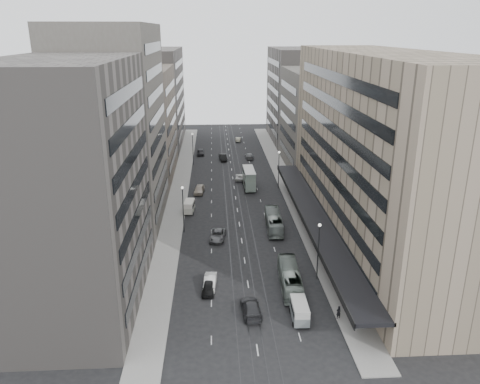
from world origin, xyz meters
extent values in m
plane|color=black|center=(0.00, 0.00, 0.00)|extent=(220.00, 220.00, 0.00)
cube|color=gray|center=(12.00, 37.50, 0.07)|extent=(4.00, 125.00, 0.15)
cube|color=gray|center=(-12.00, 37.50, 0.07)|extent=(4.00, 125.00, 0.15)
cube|color=gray|center=(21.50, 8.00, 15.00)|extent=(15.00, 60.00, 30.00)
cube|color=black|center=(12.00, 8.00, 4.00)|extent=(4.40, 60.00, 0.50)
cube|color=#4D4942|center=(21.50, 52.00, 12.00)|extent=(15.00, 28.00, 24.00)
cube|color=#655F5A|center=(21.50, 82.00, 14.00)|extent=(15.00, 32.00, 28.00)
cube|color=#655F5A|center=(-21.50, -8.00, 15.00)|extent=(15.00, 28.00, 30.00)
cube|color=#4D4942|center=(-21.50, 19.00, 17.00)|extent=(15.00, 26.00, 34.00)
cube|color=#6A5E52|center=(-21.50, 46.00, 12.50)|extent=(15.00, 28.00, 25.00)
cube|color=#655F5A|center=(-21.50, 79.00, 14.00)|extent=(15.00, 38.00, 28.00)
cylinder|color=#262628|center=(9.70, -5.00, 4.00)|extent=(0.16, 0.16, 8.00)
sphere|color=silver|center=(9.70, -5.00, 8.10)|extent=(0.44, 0.44, 0.44)
cylinder|color=#262628|center=(9.70, 35.00, 4.00)|extent=(0.16, 0.16, 8.00)
sphere|color=silver|center=(9.70, 35.00, 8.10)|extent=(0.44, 0.44, 0.44)
cylinder|color=#262628|center=(-9.70, 12.00, 4.00)|extent=(0.16, 0.16, 8.00)
sphere|color=silver|center=(-9.70, 12.00, 8.10)|extent=(0.44, 0.44, 0.44)
cylinder|color=#262628|center=(-9.70, 55.00, 4.00)|extent=(0.16, 0.16, 8.00)
sphere|color=silver|center=(-9.70, 55.00, 8.10)|extent=(0.44, 0.44, 0.44)
imported|color=gray|center=(5.56, -7.11, 1.44)|extent=(2.87, 10.43, 2.88)
imported|color=gray|center=(5.87, 12.54, 1.44)|extent=(2.81, 10.43, 2.88)
cube|color=gray|center=(3.24, 35.09, 1.46)|extent=(2.38, 8.02, 2.04)
cube|color=gray|center=(3.24, 35.09, 3.37)|extent=(2.33, 7.70, 1.77)
cube|color=silver|center=(3.24, 35.09, 4.31)|extent=(2.38, 8.02, 0.11)
cylinder|color=black|center=(2.19, 32.19, 0.44)|extent=(0.27, 0.89, 0.89)
cylinder|color=black|center=(4.40, 32.24, 0.44)|extent=(0.27, 0.89, 0.89)
cylinder|color=black|center=(2.07, 37.93, 0.44)|extent=(0.27, 0.89, 0.89)
cylinder|color=black|center=(4.28, 37.98, 0.44)|extent=(0.27, 0.89, 0.89)
cube|color=slate|center=(5.52, -14.67, 0.89)|extent=(1.92, 4.37, 1.13)
cube|color=#B7B6B2|center=(5.52, -14.67, 1.89)|extent=(1.88, 4.29, 0.89)
cylinder|color=black|center=(4.58, -16.08, 0.32)|extent=(0.20, 0.65, 0.64)
cylinder|color=black|center=(6.39, -16.12, 0.32)|extent=(0.20, 0.65, 0.64)
cylinder|color=black|center=(4.65, -13.22, 0.32)|extent=(0.20, 0.65, 0.64)
cylinder|color=black|center=(6.46, -13.26, 0.32)|extent=(0.20, 0.65, 0.64)
cube|color=beige|center=(-9.20, 21.16, 0.88)|extent=(2.04, 3.91, 1.16)
cube|color=silver|center=(-9.20, 21.16, 1.92)|extent=(2.00, 3.83, 0.91)
cylinder|color=black|center=(-10.16, 20.00, 0.30)|extent=(0.22, 0.62, 0.60)
cylinder|color=black|center=(-8.47, 19.84, 0.30)|extent=(0.22, 0.62, 0.60)
cylinder|color=black|center=(-9.93, 22.48, 0.30)|extent=(0.22, 0.62, 0.60)
cylinder|color=black|center=(-8.24, 22.32, 0.30)|extent=(0.22, 0.62, 0.60)
imported|color=black|center=(-5.39, -7.82, 0.69)|extent=(1.95, 4.18, 1.39)
imported|color=white|center=(-5.18, -6.35, 0.74)|extent=(1.92, 4.58, 1.47)
imported|color=#58585B|center=(-3.98, 8.79, 0.72)|extent=(3.00, 5.43, 1.44)
imported|color=#29292B|center=(-0.14, -13.05, 0.80)|extent=(2.61, 5.65, 1.60)
imported|color=#B3A594|center=(-7.60, 32.47, 0.84)|extent=(2.44, 5.09, 1.68)
imported|color=black|center=(-1.90, 58.91, 0.80)|extent=(2.33, 5.06, 1.61)
imported|color=silver|center=(1.69, 41.46, 0.66)|extent=(2.62, 4.96, 1.33)
imported|color=slate|center=(5.21, 60.33, 0.73)|extent=(2.17, 5.08, 1.46)
imported|color=#29292C|center=(-8.05, 65.19, 0.81)|extent=(2.10, 4.82, 1.62)
imported|color=beige|center=(3.37, 81.33, 0.68)|extent=(1.94, 4.27, 1.36)
imported|color=black|center=(10.20, -14.84, 0.98)|extent=(0.71, 0.58, 1.67)
camera|label=1|loc=(-4.31, -62.17, 32.78)|focal=35.00mm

